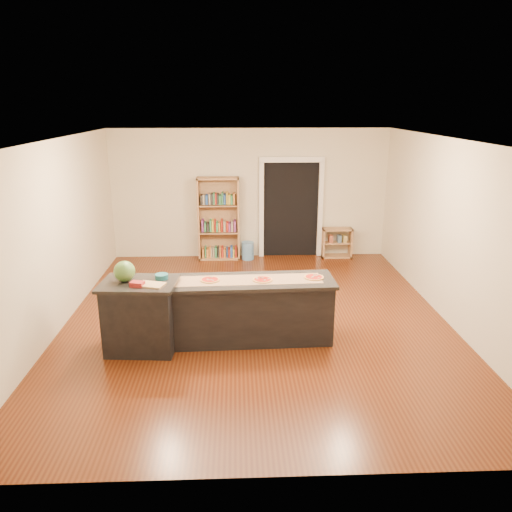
{
  "coord_description": "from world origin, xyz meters",
  "views": [
    {
      "loc": [
        -0.3,
        -7.29,
        3.31
      ],
      "look_at": [
        0.0,
        0.2,
        1.0
      ],
      "focal_mm": 35.0,
      "sensor_mm": 36.0,
      "label": 1
    }
  ],
  "objects_px": {
    "kitchen_island": "(237,310)",
    "bookshelf": "(219,219)",
    "low_shelf": "(337,243)",
    "watermelon": "(124,271)",
    "side_counter": "(141,316)",
    "waste_bin": "(248,251)"
  },
  "relations": [
    {
      "from": "side_counter",
      "to": "watermelon",
      "type": "bearing_deg",
      "value": 173.73
    },
    {
      "from": "bookshelf",
      "to": "low_shelf",
      "type": "height_order",
      "value": "bookshelf"
    },
    {
      "from": "kitchen_island",
      "to": "bookshelf",
      "type": "distance_m",
      "value": 4.01
    },
    {
      "from": "bookshelf",
      "to": "low_shelf",
      "type": "relative_size",
      "value": 2.73
    },
    {
      "from": "low_shelf",
      "to": "watermelon",
      "type": "distance_m",
      "value": 5.68
    },
    {
      "from": "low_shelf",
      "to": "waste_bin",
      "type": "height_order",
      "value": "low_shelf"
    },
    {
      "from": "bookshelf",
      "to": "waste_bin",
      "type": "height_order",
      "value": "bookshelf"
    },
    {
      "from": "kitchen_island",
      "to": "watermelon",
      "type": "distance_m",
      "value": 1.66
    },
    {
      "from": "waste_bin",
      "to": "bookshelf",
      "type": "bearing_deg",
      "value": 173.56
    },
    {
      "from": "side_counter",
      "to": "low_shelf",
      "type": "height_order",
      "value": "side_counter"
    },
    {
      "from": "bookshelf",
      "to": "waste_bin",
      "type": "relative_size",
      "value": 4.62
    },
    {
      "from": "side_counter",
      "to": "waste_bin",
      "type": "relative_size",
      "value": 2.6
    },
    {
      "from": "side_counter",
      "to": "waste_bin",
      "type": "height_order",
      "value": "side_counter"
    },
    {
      "from": "kitchen_island",
      "to": "bookshelf",
      "type": "bearing_deg",
      "value": 93.35
    },
    {
      "from": "side_counter",
      "to": "bookshelf",
      "type": "height_order",
      "value": "bookshelf"
    },
    {
      "from": "kitchen_island",
      "to": "side_counter",
      "type": "xyz_separation_m",
      "value": [
        -1.32,
        -0.24,
        0.04
      ]
    },
    {
      "from": "bookshelf",
      "to": "watermelon",
      "type": "xyz_separation_m",
      "value": [
        -1.13,
        -4.18,
        0.24
      ]
    },
    {
      "from": "low_shelf",
      "to": "watermelon",
      "type": "xyz_separation_m",
      "value": [
        -3.74,
        -4.2,
        0.81
      ]
    },
    {
      "from": "watermelon",
      "to": "low_shelf",
      "type": "bearing_deg",
      "value": 48.29
    },
    {
      "from": "bookshelf",
      "to": "waste_bin",
      "type": "xyz_separation_m",
      "value": [
        0.63,
        -0.07,
        -0.7
      ]
    },
    {
      "from": "kitchen_island",
      "to": "low_shelf",
      "type": "distance_m",
      "value": 4.58
    },
    {
      "from": "kitchen_island",
      "to": "low_shelf",
      "type": "xyz_separation_m",
      "value": [
        2.24,
        3.99,
        -0.13
      ]
    }
  ]
}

